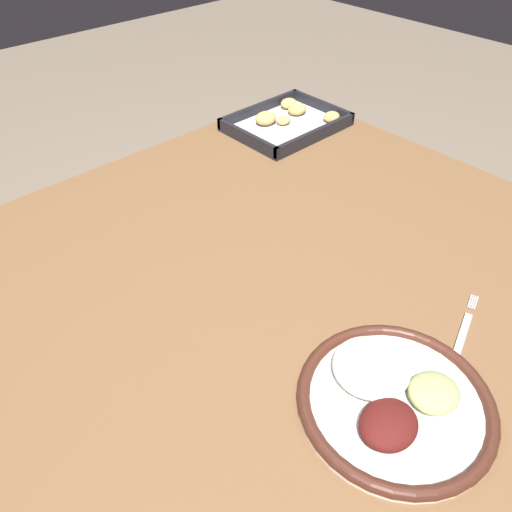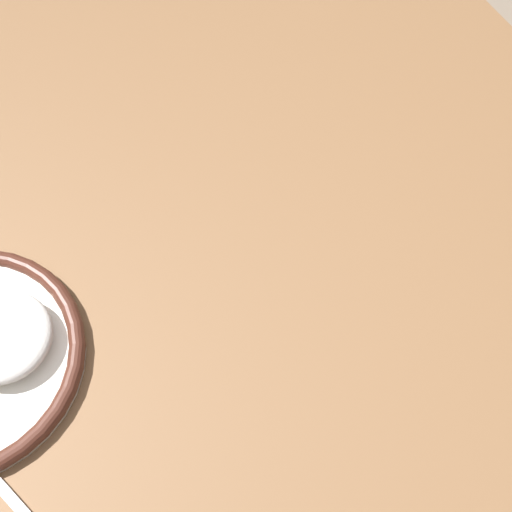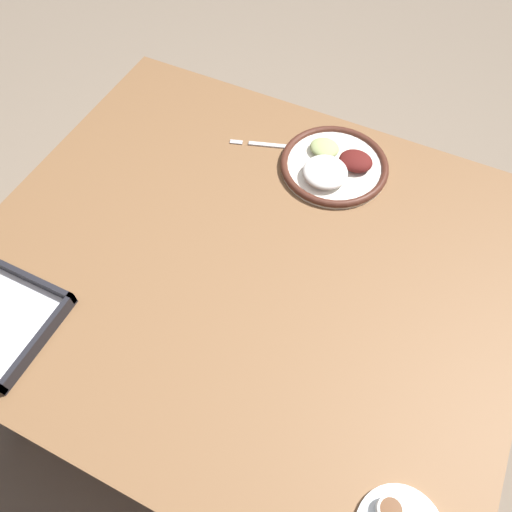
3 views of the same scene
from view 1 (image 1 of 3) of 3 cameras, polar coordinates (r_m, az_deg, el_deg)
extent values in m
plane|color=#7A6B59|center=(1.55, 0.71, -21.22)|extent=(8.00, 8.00, 0.00)
cube|color=brown|center=(0.99, 1.03, -1.37)|extent=(1.28, 1.10, 0.03)
cylinder|color=brown|center=(1.82, 3.61, 6.27)|extent=(0.06, 0.06, 0.69)
cylinder|color=white|center=(0.79, 15.56, -15.90)|extent=(0.28, 0.28, 0.01)
torus|color=#472319|center=(0.78, 15.64, -15.65)|extent=(0.29, 0.29, 0.02)
ellipsoid|color=white|center=(0.78, 13.01, -12.28)|extent=(0.12, 0.12, 0.04)
ellipsoid|color=#511614|center=(0.74, 14.89, -18.12)|extent=(0.09, 0.08, 0.04)
ellipsoid|color=#9EAD6B|center=(0.79, 19.65, -14.50)|extent=(0.08, 0.07, 0.03)
cube|color=silver|center=(0.90, 22.23, -9.29)|extent=(0.15, 0.06, 0.00)
cylinder|color=silver|center=(0.98, 23.84, -4.95)|extent=(0.03, 0.01, 0.00)
cylinder|color=silver|center=(0.98, 23.63, -4.89)|extent=(0.03, 0.01, 0.00)
cylinder|color=silver|center=(0.98, 23.43, -4.82)|extent=(0.03, 0.01, 0.00)
cylinder|color=silver|center=(0.98, 23.23, -4.75)|extent=(0.03, 0.01, 0.00)
cube|color=black|center=(1.47, 3.48, 14.53)|extent=(0.31, 0.24, 0.01)
cube|color=silver|center=(1.47, 3.48, 14.67)|extent=(0.29, 0.22, 0.00)
cube|color=black|center=(1.39, 6.89, 13.62)|extent=(0.31, 0.01, 0.03)
cube|color=black|center=(1.53, 0.39, 16.51)|extent=(0.31, 0.01, 0.03)
cube|color=black|center=(1.37, -1.02, 13.38)|extent=(0.01, 0.24, 0.03)
cube|color=black|center=(1.56, 7.53, 16.64)|extent=(0.01, 0.24, 0.03)
ellipsoid|color=tan|center=(1.57, 3.76, 17.01)|extent=(0.05, 0.04, 0.03)
ellipsoid|color=tan|center=(1.47, 3.15, 15.22)|extent=(0.04, 0.04, 0.02)
ellipsoid|color=tan|center=(1.50, 8.63, 15.47)|extent=(0.05, 0.04, 0.03)
ellipsoid|color=tan|center=(1.46, 1.11, 15.48)|extent=(0.06, 0.05, 0.04)
ellipsoid|color=tan|center=(1.53, 4.71, 16.40)|extent=(0.06, 0.05, 0.03)
camera|label=2|loc=(0.92, 37.69, 44.57)|focal=50.00mm
camera|label=3|loc=(1.17, -49.35, 49.05)|focal=35.00mm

